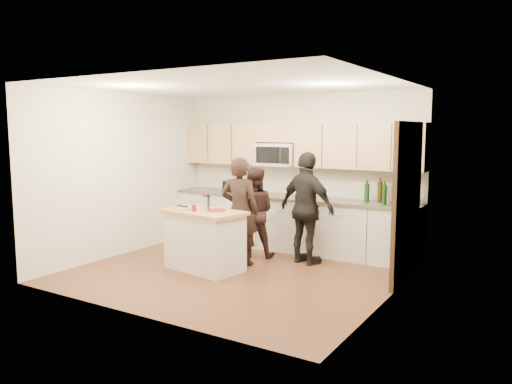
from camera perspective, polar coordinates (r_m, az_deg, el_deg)
The scene contains 21 objects.
floor at distance 7.44m, azimuth -2.32°, elevation -9.17°, with size 4.50×4.50×0.00m, color brown.
room_shell at distance 7.15m, azimuth -2.39°, elevation 4.26°, with size 4.52×4.02×2.71m.
back_cabinetry at distance 8.75m, azimuth 3.86°, elevation -3.53°, with size 4.50×0.66×0.94m.
upper_cabinetry at distance 8.71m, azimuth 4.57°, elevation 5.50°, with size 4.50×0.33×0.75m.
microwave at distance 8.85m, azimuth 2.47°, elevation 4.29°, with size 0.76×0.41×0.40m.
doorway at distance 7.11m, azimuth 16.97°, elevation -0.70°, with size 0.06×1.25×2.20m.
framed_picture at distance 8.21m, azimuth 17.03°, elevation 1.17°, with size 0.30×0.03×0.38m.
dish_towel at distance 9.01m, azimuth -2.04°, elevation -1.08°, with size 0.34×0.60×0.48m.
island at distance 7.50m, azimuth -5.88°, elevation -5.48°, with size 1.29×0.86×0.90m.
red_plate at distance 7.38m, azimuth -4.53°, elevation -2.09°, with size 0.28×0.28×0.02m, color maroon.
box_grater at distance 7.34m, azimuth -5.68°, elevation -1.20°, with size 0.08×0.06×0.22m.
drink_glass at distance 7.36m, azimuth -7.11°, elevation -1.85°, with size 0.07×0.07×0.09m, color maroon.
cutting_board at distance 7.51m, azimuth -8.69°, elevation -1.98°, with size 0.27×0.16×0.02m, color #AA8447.
tongs at distance 7.71m, azimuth -8.39°, elevation -1.61°, with size 0.23×0.03×0.02m, color black.
knife at distance 7.52m, azimuth -8.20°, elevation -1.87°, with size 0.22×0.02×0.01m, color silver.
toaster at distance 9.26m, azimuth -2.76°, elevation 0.64°, with size 0.28×0.22×0.21m.
bottle_cluster at distance 8.03m, azimuth 14.78°, elevation -0.08°, with size 0.81×0.31×0.40m.
orchid at distance 7.94m, azimuth 17.27°, elevation 0.40°, with size 0.29×0.23×0.52m, color #31762F.
woman_left at distance 7.72m, azimuth -1.86°, elevation -2.19°, with size 0.61×0.40×1.68m, color black.
woman_center at distance 8.19m, azimuth -0.27°, elevation -2.33°, with size 0.72×0.56×1.48m, color black.
woman_right at distance 7.77m, azimuth 5.84°, elevation -1.87°, with size 1.03×0.43×1.75m, color black.
Camera 1 is at (3.99, -5.93, 2.09)m, focal length 35.00 mm.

